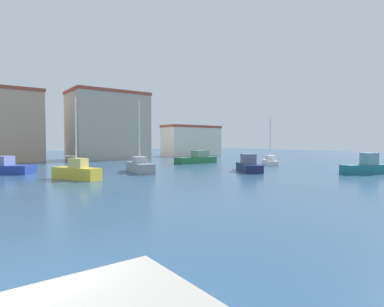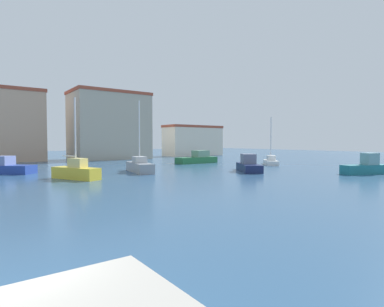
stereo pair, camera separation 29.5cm
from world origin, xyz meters
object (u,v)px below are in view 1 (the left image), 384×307
(motorboat_navy_far_left, at_px, (249,165))
(sailboat_yellow_inner_mooring, at_px, (77,171))
(sailboat_white_distant_north, at_px, (270,161))
(sailboat_grey_center_channel, at_px, (140,166))
(motorboat_teal_far_right, at_px, (366,167))
(motorboat_green_outer_mooring, at_px, (197,159))

(motorboat_navy_far_left, relative_size, sailboat_yellow_inner_mooring, 0.80)
(sailboat_white_distant_north, bearing_deg, sailboat_grey_center_channel, 175.59)
(motorboat_navy_far_left, xyz_separation_m, sailboat_yellow_inner_mooring, (-16.02, 3.66, 0.04))
(motorboat_teal_far_right, bearing_deg, motorboat_navy_far_left, 129.32)
(motorboat_teal_far_right, bearing_deg, sailboat_yellow_inner_mooring, 152.30)
(motorboat_green_outer_mooring, distance_m, sailboat_white_distant_north, 9.90)
(sailboat_yellow_inner_mooring, bearing_deg, sailboat_grey_center_channel, 16.98)
(motorboat_teal_far_right, xyz_separation_m, sailboat_yellow_inner_mooring, (-22.85, 12.00, -0.00))
(sailboat_grey_center_channel, bearing_deg, motorboat_green_outer_mooring, 28.41)
(motorboat_navy_far_left, bearing_deg, sailboat_grey_center_channel, 148.76)
(motorboat_green_outer_mooring, distance_m, motorboat_navy_far_left, 12.66)
(motorboat_teal_far_right, xyz_separation_m, motorboat_navy_far_left, (-6.83, 8.34, -0.04))
(motorboat_teal_far_right, height_order, motorboat_navy_far_left, motorboat_teal_far_right)
(motorboat_teal_far_right, height_order, sailboat_white_distant_north, sailboat_white_distant_north)
(motorboat_green_outer_mooring, xyz_separation_m, sailboat_white_distant_north, (5.79, -8.03, -0.16))
(sailboat_white_distant_north, xyz_separation_m, motorboat_navy_far_left, (-8.68, -4.29, 0.13))
(motorboat_teal_far_right, relative_size, motorboat_navy_far_left, 0.93)
(sailboat_grey_center_channel, distance_m, motorboat_green_outer_mooring, 13.95)
(motorboat_green_outer_mooring, bearing_deg, motorboat_navy_far_left, -103.23)
(motorboat_teal_far_right, xyz_separation_m, sailboat_white_distant_north, (1.85, 12.63, -0.17))
(sailboat_grey_center_channel, bearing_deg, motorboat_navy_far_left, -31.24)
(motorboat_teal_far_right, relative_size, sailboat_yellow_inner_mooring, 0.74)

